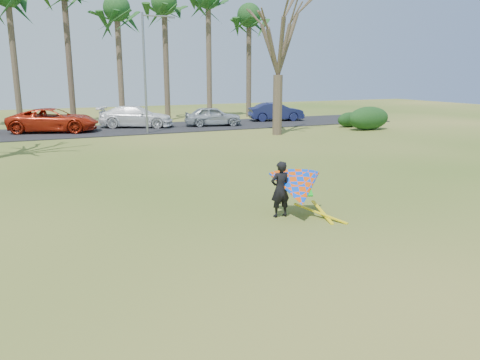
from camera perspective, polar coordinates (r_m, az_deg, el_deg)
name	(u,v)px	position (r m, az deg, el deg)	size (l,w,h in m)	color
ground	(272,238)	(12.08, 3.94, -7.04)	(100.00, 100.00, 0.00)	#295913
parking_strip	(111,130)	(35.64, -15.48, 5.88)	(46.00, 7.00, 0.06)	black
palm_6	(117,10)	(41.95, -14.80, 19.44)	(4.84, 4.84, 10.84)	brown
palm_7	(164,4)	(42.93, -9.24, 20.44)	(4.84, 4.84, 11.54)	#4F3D2F
palm_9	(249,17)	(45.63, 1.11, 19.28)	(4.84, 4.84, 10.84)	#483B2B
bare_tree_right	(279,34)	(32.04, 4.75, 17.27)	(6.27, 6.27, 9.21)	#46392A
streetlight	(147,68)	(32.87, -11.28, 13.29)	(2.28, 0.18, 8.00)	gray
hedge_near	(369,118)	(36.00, 15.40, 7.27)	(3.43, 1.55, 1.71)	#143914
hedge_far	(349,120)	(37.54, 13.19, 7.18)	(2.07, 0.97, 1.15)	#133513
car_2	(54,120)	(35.47, -21.76, 6.80)	(2.76, 5.98, 1.66)	#B7250E
car_3	(136,117)	(36.87, -12.56, 7.56)	(2.26, 5.55, 1.61)	white
car_4	(213,116)	(37.04, -3.31, 7.79)	(1.77, 4.40, 1.50)	#A7AEB4
car_5	(276,112)	(41.08, 4.42, 8.30)	(1.63, 4.68, 1.54)	#191F4C
kite_flyer	(296,189)	(13.60, 6.89, -1.09)	(2.13, 2.39, 2.02)	black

